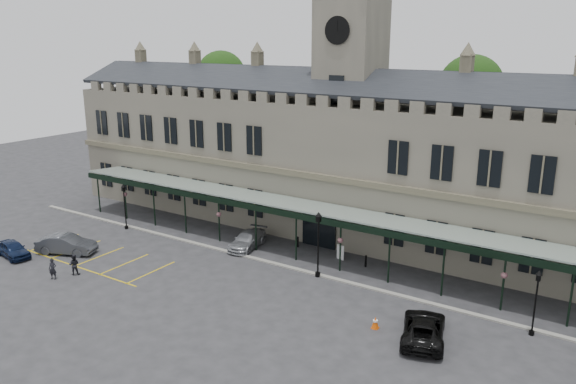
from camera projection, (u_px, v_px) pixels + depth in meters
The scene contains 21 objects.
ground at pixel (242, 292), 39.69m from camera, with size 140.00×140.00×0.00m, color #2C2C2E.
station_building at pixel (347, 163), 50.85m from camera, with size 60.00×10.36×17.30m.
clock_tower at pixel (350, 89), 49.16m from camera, with size 5.60×5.60×24.80m.
canopy at pixel (298, 231), 45.09m from camera, with size 50.00×4.10×4.30m.
kerb at pixel (285, 266), 44.13m from camera, with size 60.00×0.40×0.12m, color gray.
parking_markings at pixel (95, 258), 45.83m from camera, with size 16.00×6.00×0.01m, color gold, non-canonical shape.
tree_behind_left at pixel (221, 77), 68.08m from camera, with size 6.00×6.00×16.00m.
tree_behind_mid at pixel (471, 89), 52.32m from camera, with size 6.00×6.00×16.00m.
lamp_post_left at pixel (124, 203), 52.30m from camera, with size 0.41×0.41×4.35m.
lamp_post_mid at pixel (318, 239), 41.56m from camera, with size 0.48×0.48×5.11m.
lamp_post_right at pixel (536, 297), 33.36m from camera, with size 0.40×0.40×4.21m.
traffic_cone at pixel (375, 323), 34.70m from camera, with size 0.48×0.48×0.77m.
sign_board at pixel (340, 252), 45.48m from camera, with size 0.71×0.21×1.23m.
bollard_left at pixel (298, 242), 48.23m from camera, with size 0.17×0.17×0.93m, color black.
bollard_right at pixel (366, 261), 44.03m from camera, with size 0.17×0.17×0.95m, color black.
car_left_a at pixel (13, 249), 46.00m from camera, with size 1.60×3.98×1.36m, color #0B1734.
car_left_b at pixel (66, 244), 46.73m from camera, with size 1.70×4.89×1.61m, color #3A3D42.
car_taxi at pixel (247, 240), 48.05m from camera, with size 1.91×4.70×1.36m, color #93959A.
car_van at pixel (424, 328), 33.31m from camera, with size 2.42×5.26×1.46m, color black.
person_a at pixel (53, 269), 41.69m from camera, with size 0.59×0.39×1.62m, color black.
person_b at pixel (74, 265), 42.49m from camera, with size 0.79×0.61×1.62m, color black.
Camera 1 is at (22.57, -28.74, 17.36)m, focal length 35.00 mm.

